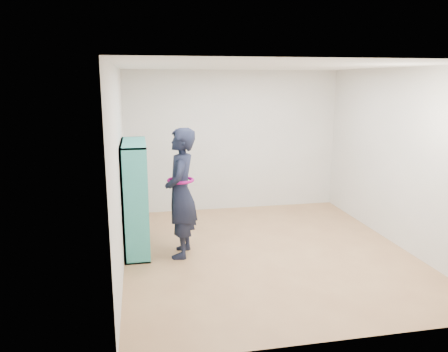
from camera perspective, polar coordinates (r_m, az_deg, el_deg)
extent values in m
plane|color=#9A6B46|center=(6.41, 5.53, -9.80)|extent=(4.50, 4.50, 0.00)
plane|color=white|center=(5.94, 6.06, 14.10)|extent=(4.50, 4.50, 0.00)
cube|color=beige|center=(5.80, -13.51, 0.94)|extent=(0.02, 4.50, 2.60)
cube|color=beige|center=(6.89, 21.92, 2.17)|extent=(0.02, 4.50, 2.60)
cube|color=beige|center=(8.20, 1.22, 4.58)|extent=(4.00, 0.02, 2.60)
cube|color=beige|center=(4.01, 15.14, -4.27)|extent=(4.00, 0.02, 2.60)
cube|color=teal|center=(5.83, -11.49, -4.08)|extent=(0.34, 0.02, 1.58)
cube|color=teal|center=(6.95, -11.47, -1.40)|extent=(0.34, 0.02, 1.58)
cube|color=teal|center=(6.63, -11.19, -9.11)|extent=(0.34, 1.18, 0.02)
cube|color=teal|center=(6.24, -11.79, 4.28)|extent=(0.34, 1.18, 0.02)
cube|color=teal|center=(6.39, -12.92, -2.68)|extent=(0.02, 1.18, 1.58)
cube|color=teal|center=(6.21, -11.48, -3.07)|extent=(0.32, 0.02, 1.53)
cube|color=teal|center=(6.57, -11.48, -2.20)|extent=(0.32, 0.02, 1.53)
cube|color=teal|center=(6.50, -11.34, -5.87)|extent=(0.32, 1.13, 0.02)
cube|color=teal|center=(6.39, -11.48, -2.62)|extent=(0.32, 1.13, 0.02)
cube|color=teal|center=(6.30, -11.63, 0.73)|extent=(0.32, 1.13, 0.02)
cube|color=beige|center=(6.25, -11.02, -9.82)|extent=(0.22, 0.14, 0.08)
cube|color=black|center=(6.05, -11.10, -6.07)|extent=(0.18, 0.16, 0.22)
cube|color=maroon|center=(5.93, -11.26, -2.28)|extent=(0.18, 0.16, 0.28)
cube|color=silver|center=(5.92, -11.47, 0.38)|extent=(0.22, 0.14, 0.06)
cube|color=navy|center=(6.53, -10.97, -8.22)|extent=(0.18, 0.16, 0.21)
cube|color=brown|center=(6.40, -11.12, -4.84)|extent=(0.18, 0.16, 0.25)
cube|color=#BFB28C|center=(6.37, -11.32, -2.16)|extent=(0.22, 0.14, 0.08)
cube|color=#26594C|center=(6.22, -11.41, 1.85)|extent=(0.18, 0.16, 0.24)
cube|color=beige|center=(6.88, -11.00, -7.02)|extent=(0.18, 0.16, 0.24)
cube|color=black|center=(6.84, -11.19, -4.47)|extent=(0.22, 0.14, 0.08)
cube|color=maroon|center=(6.67, -11.27, -0.83)|extent=(0.18, 0.16, 0.24)
cube|color=silver|center=(6.59, -11.41, 2.44)|extent=(0.18, 0.16, 0.24)
imported|color=black|center=(6.03, -5.65, -2.25)|extent=(0.57, 0.74, 1.80)
torus|color=#970B66|center=(5.98, -5.69, -0.55)|extent=(0.44, 0.44, 0.04)
cube|color=silver|center=(6.11, -6.79, -0.92)|extent=(0.01, 0.10, 0.14)
cube|color=black|center=(6.11, -6.79, -0.92)|extent=(0.01, 0.10, 0.13)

